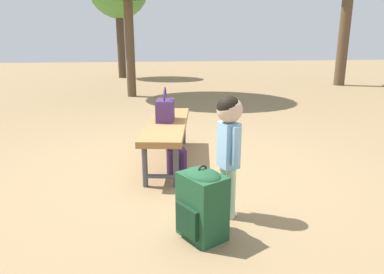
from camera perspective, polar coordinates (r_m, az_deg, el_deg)
name	(u,v)px	position (r m, az deg, el deg)	size (l,w,h in m)	color
ground_plane	(180,173)	(3.59, -1.96, -5.82)	(40.00, 40.00, 0.00)	#8C704C
park_bench	(167,127)	(3.83, -3.99, 1.63)	(1.65, 0.68, 0.45)	#9E6B3D
handbag	(165,109)	(3.85, -4.33, 4.50)	(0.35, 0.23, 0.37)	#4C2D66
child_standing	(229,138)	(2.57, 5.92, -0.10)	(0.24, 0.19, 0.92)	#B2D8B2
backpack_large	(202,202)	(2.39, 1.62, -10.40)	(0.38, 0.35, 0.51)	#1E4C2D
backpack_small	(177,160)	(3.51, -2.50, -3.74)	(0.17, 0.19, 0.30)	#4C2D66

